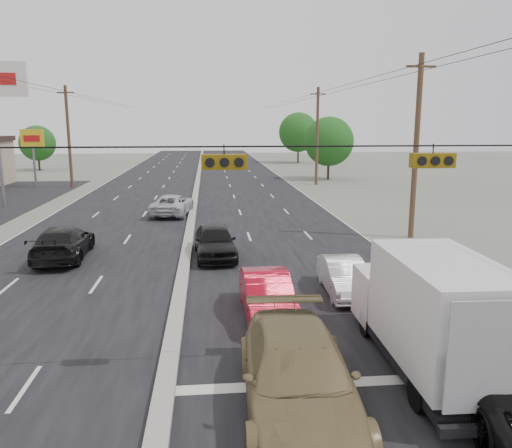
# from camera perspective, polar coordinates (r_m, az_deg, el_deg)

# --- Properties ---
(ground) EXTENTS (200.00, 200.00, 0.00)m
(ground) POSITION_cam_1_polar(r_m,az_deg,el_deg) (13.22, -10.17, -17.33)
(ground) COLOR #606356
(ground) RESTS_ON ground
(road_surface) EXTENTS (20.00, 160.00, 0.02)m
(road_surface) POSITION_cam_1_polar(r_m,az_deg,el_deg) (42.06, -7.02, 2.66)
(road_surface) COLOR black
(road_surface) RESTS_ON ground
(center_median) EXTENTS (0.50, 160.00, 0.20)m
(center_median) POSITION_cam_1_polar(r_m,az_deg,el_deg) (42.04, -7.02, 2.79)
(center_median) COLOR gray
(center_median) RESTS_ON ground
(utility_pole_left_c) EXTENTS (1.60, 0.30, 10.00)m
(utility_pole_left_c) POSITION_cam_1_polar(r_m,az_deg,el_deg) (53.34, -20.62, 9.37)
(utility_pole_left_c) COLOR #422D1E
(utility_pole_left_c) RESTS_ON ground
(utility_pole_right_b) EXTENTS (1.60, 0.30, 10.00)m
(utility_pole_right_b) POSITION_cam_1_polar(r_m,az_deg,el_deg) (28.93, 17.83, 8.45)
(utility_pole_right_b) COLOR #422D1E
(utility_pole_right_b) RESTS_ON ground
(utility_pole_right_c) EXTENTS (1.60, 0.30, 10.00)m
(utility_pole_right_c) POSITION_cam_1_polar(r_m,az_deg,el_deg) (52.82, 7.00, 9.99)
(utility_pole_right_c) COLOR #422D1E
(utility_pole_right_c) RESTS_ON ground
(traffic_signals) EXTENTS (25.00, 0.30, 0.54)m
(traffic_signals) POSITION_cam_1_polar(r_m,az_deg,el_deg) (11.60, -4.16, 7.30)
(traffic_signals) COLOR black
(traffic_signals) RESTS_ON ground
(pole_sign_far) EXTENTS (2.20, 0.25, 6.00)m
(pole_sign_far) POSITION_cam_1_polar(r_m,az_deg,el_deg) (54.36, -24.17, 8.39)
(pole_sign_far) COLOR slate
(pole_sign_far) RESTS_ON ground
(tree_left_far) EXTENTS (4.80, 4.80, 6.12)m
(tree_left_far) POSITION_cam_1_polar(r_m,az_deg,el_deg) (75.25, -23.71, 8.46)
(tree_left_far) COLOR #382619
(tree_left_far) RESTS_ON ground
(tree_right_mid) EXTENTS (5.60, 5.60, 7.14)m
(tree_right_mid) POSITION_cam_1_polar(r_m,az_deg,el_deg) (58.28, 8.35, 9.32)
(tree_right_mid) COLOR #382619
(tree_right_mid) RESTS_ON ground
(tree_right_far) EXTENTS (6.40, 6.40, 8.16)m
(tree_right_far) POSITION_cam_1_polar(r_m,az_deg,el_deg) (82.92, 4.87, 10.40)
(tree_right_far) COLOR #382619
(tree_right_far) RESTS_ON ground
(box_truck) EXTENTS (2.32, 6.26, 3.15)m
(box_truck) POSITION_cam_1_polar(r_m,az_deg,el_deg) (13.66, 19.22, -9.39)
(box_truck) COLOR black
(box_truck) RESTS_ON ground
(tan_sedan) EXTENTS (2.72, 6.12, 1.75)m
(tan_sedan) POSITION_cam_1_polar(r_m,az_deg,el_deg) (11.45, 4.81, -17.02)
(tan_sedan) COLOR olive
(tan_sedan) RESTS_ON ground
(red_sedan) EXTENTS (1.64, 4.44, 1.45)m
(red_sedan) POSITION_cam_1_polar(r_m,az_deg,el_deg) (16.69, 1.27, -8.18)
(red_sedan) COLOR #AD0A1F
(red_sedan) RESTS_ON ground
(black_suv) EXTENTS (3.34, 6.23, 1.66)m
(black_suv) POSITION_cam_1_polar(r_m,az_deg,el_deg) (12.99, 26.94, -14.90)
(black_suv) COLOR black
(black_suv) RESTS_ON ground
(queue_car_a) EXTENTS (2.15, 4.76, 1.58)m
(queue_car_a) POSITION_cam_1_polar(r_m,az_deg,el_deg) (23.93, -4.72, -2.00)
(queue_car_a) COLOR black
(queue_car_a) RESTS_ON ground
(queue_car_b) EXTENTS (1.57, 4.09, 1.33)m
(queue_car_b) POSITION_cam_1_polar(r_m,az_deg,el_deg) (19.14, 10.02, -5.97)
(queue_car_b) COLOR silver
(queue_car_b) RESTS_ON ground
(oncoming_near) EXTENTS (2.42, 5.47, 1.56)m
(oncoming_near) POSITION_cam_1_polar(r_m,az_deg,el_deg) (25.31, -21.16, -2.03)
(oncoming_near) COLOR black
(oncoming_near) RESTS_ON ground
(oncoming_far) EXTENTS (3.07, 5.45, 1.44)m
(oncoming_far) POSITION_cam_1_polar(r_m,az_deg,el_deg) (35.57, -9.54, 2.17)
(oncoming_far) COLOR silver
(oncoming_far) RESTS_ON ground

